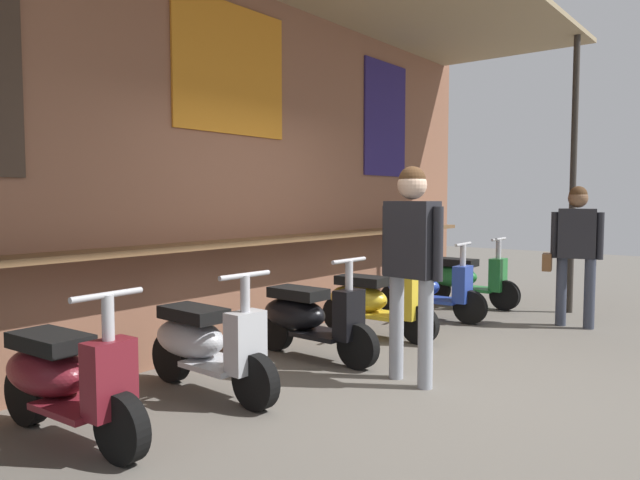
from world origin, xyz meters
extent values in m
plane|color=#605B54|center=(0.00, 0.00, 0.00)|extent=(25.89, 25.89, 0.00)
cube|color=#8C5B44|center=(0.00, 2.02, 1.85)|extent=(9.25, 0.25, 3.70)
cube|color=brown|center=(0.00, 1.72, 1.07)|extent=(8.32, 0.36, 0.05)
cube|color=orange|center=(-0.13, 1.89, 2.75)|extent=(1.43, 0.02, 1.25)
cube|color=navy|center=(2.69, 1.89, 2.56)|extent=(1.01, 0.02, 1.51)
cylinder|color=#332D28|center=(3.88, -0.23, 1.80)|extent=(0.08, 0.08, 3.60)
ellipsoid|color=maroon|center=(-2.36, 1.25, 0.40)|extent=(0.42, 0.72, 0.30)
cube|color=black|center=(-2.35, 1.20, 0.60)|extent=(0.33, 0.56, 0.10)
cube|color=maroon|center=(-2.34, 0.90, 0.25)|extent=(0.41, 0.52, 0.04)
cube|color=maroon|center=(-2.32, 0.60, 0.47)|extent=(0.29, 0.17, 0.44)
cylinder|color=#B7B7BC|center=(-2.32, 0.60, 0.60)|extent=(0.07, 0.07, 0.70)
cylinder|color=#B7B7BC|center=(-2.32, 0.60, 0.95)|extent=(0.46, 0.06, 0.04)
cylinder|color=black|center=(-2.32, 0.50, 0.20)|extent=(0.12, 0.40, 0.40)
cylinder|color=black|center=(-2.37, 1.50, 0.20)|extent=(0.12, 0.40, 0.40)
ellipsoid|color=#B2B5BA|center=(-1.21, 1.25, 0.40)|extent=(0.41, 0.72, 0.30)
cube|color=black|center=(-1.21, 1.20, 0.60)|extent=(0.33, 0.56, 0.10)
cube|color=#B2B5BA|center=(-1.23, 0.90, 0.25)|extent=(0.40, 0.52, 0.04)
cube|color=#B2B5BA|center=(-1.24, 0.60, 0.47)|extent=(0.29, 0.17, 0.44)
cylinder|color=#B7B7BC|center=(-1.24, 0.60, 0.60)|extent=(0.07, 0.07, 0.70)
cylinder|color=#B7B7BC|center=(-1.24, 0.60, 0.95)|extent=(0.46, 0.06, 0.04)
cylinder|color=black|center=(-1.24, 0.50, 0.20)|extent=(0.12, 0.40, 0.40)
cylinder|color=black|center=(-1.20, 1.50, 0.20)|extent=(0.12, 0.40, 0.40)
ellipsoid|color=black|center=(0.05, 1.25, 0.40)|extent=(0.40, 0.71, 0.30)
cube|color=black|center=(0.05, 1.20, 0.60)|extent=(0.31, 0.56, 0.10)
cube|color=black|center=(0.04, 0.90, 0.25)|extent=(0.39, 0.51, 0.04)
cube|color=black|center=(0.04, 0.60, 0.47)|extent=(0.28, 0.17, 0.44)
cylinder|color=#B7B7BC|center=(0.04, 0.60, 0.60)|extent=(0.07, 0.07, 0.70)
cylinder|color=#B7B7BC|center=(0.04, 0.60, 0.95)|extent=(0.46, 0.05, 0.04)
cylinder|color=black|center=(0.03, 0.50, 0.20)|extent=(0.11, 0.40, 0.40)
cylinder|color=black|center=(0.06, 1.50, 0.20)|extent=(0.11, 0.40, 0.40)
ellipsoid|color=gold|center=(1.13, 1.25, 0.40)|extent=(0.40, 0.71, 0.30)
cube|color=black|center=(1.13, 1.20, 0.60)|extent=(0.32, 0.56, 0.10)
cube|color=gold|center=(1.14, 0.90, 0.25)|extent=(0.39, 0.51, 0.04)
cube|color=gold|center=(1.15, 0.60, 0.47)|extent=(0.28, 0.17, 0.44)
cylinder|color=#B7B7BC|center=(1.15, 0.60, 0.60)|extent=(0.07, 0.07, 0.70)
cylinder|color=#B7B7BC|center=(1.15, 0.60, 0.95)|extent=(0.46, 0.05, 0.04)
cylinder|color=black|center=(1.15, 0.50, 0.20)|extent=(0.11, 0.40, 0.40)
cylinder|color=black|center=(1.13, 1.50, 0.20)|extent=(0.11, 0.40, 0.40)
ellipsoid|color=#233D9E|center=(2.35, 1.25, 0.40)|extent=(0.43, 0.72, 0.30)
cube|color=black|center=(2.35, 1.20, 0.60)|extent=(0.34, 0.57, 0.10)
cube|color=#233D9E|center=(2.37, 0.90, 0.25)|extent=(0.41, 0.52, 0.04)
cube|color=#233D9E|center=(2.39, 0.60, 0.47)|extent=(0.29, 0.18, 0.44)
cylinder|color=#B7B7BC|center=(2.39, 0.60, 0.60)|extent=(0.07, 0.07, 0.70)
cylinder|color=#B7B7BC|center=(2.39, 0.60, 0.95)|extent=(0.46, 0.07, 0.04)
cylinder|color=black|center=(2.40, 0.50, 0.20)|extent=(0.13, 0.41, 0.40)
cylinder|color=black|center=(2.33, 1.50, 0.20)|extent=(0.13, 0.41, 0.40)
ellipsoid|color=#237533|center=(3.50, 1.25, 0.40)|extent=(0.39, 0.70, 0.30)
cube|color=black|center=(3.50, 1.20, 0.60)|extent=(0.30, 0.55, 0.10)
cube|color=#237533|center=(3.51, 0.90, 0.25)|extent=(0.38, 0.50, 0.04)
cube|color=#237533|center=(3.51, 0.60, 0.47)|extent=(0.28, 0.16, 0.44)
cylinder|color=#B7B7BC|center=(3.51, 0.60, 0.60)|extent=(0.07, 0.07, 0.70)
cylinder|color=#B7B7BC|center=(3.51, 0.60, 0.95)|extent=(0.46, 0.04, 0.04)
cylinder|color=black|center=(3.51, 0.50, 0.20)|extent=(0.10, 0.40, 0.40)
cylinder|color=black|center=(3.50, 1.50, 0.20)|extent=(0.10, 0.40, 0.40)
cylinder|color=#383D4C|center=(3.00, -0.68, 0.40)|extent=(0.12, 0.12, 0.81)
cylinder|color=#383D4C|center=(2.99, -0.37, 0.40)|extent=(0.12, 0.12, 0.81)
cube|color=#232328|center=(2.99, -0.52, 1.09)|extent=(0.29, 0.44, 0.57)
sphere|color=brown|center=(2.99, -0.52, 1.50)|extent=(0.22, 0.22, 0.22)
sphere|color=#472D19|center=(2.99, -0.52, 1.54)|extent=(0.20, 0.20, 0.20)
cylinder|color=#232328|center=(3.05, -0.76, 1.07)|extent=(0.08, 0.08, 0.54)
cylinder|color=#232328|center=(2.94, -0.29, 1.07)|extent=(0.08, 0.08, 0.54)
cube|color=brown|center=(2.90, -0.23, 0.75)|extent=(0.28, 0.16, 0.20)
cylinder|color=#999EA8|center=(-0.07, -0.21, 0.43)|extent=(0.12, 0.12, 0.86)
cylinder|color=#999EA8|center=(0.01, 0.10, 0.43)|extent=(0.12, 0.12, 0.86)
cube|color=#232328|center=(-0.03, -0.06, 1.17)|extent=(0.26, 0.46, 0.61)
sphere|color=beige|center=(-0.03, -0.06, 1.60)|extent=(0.23, 0.23, 0.23)
sphere|color=#472D19|center=(-0.03, -0.06, 1.64)|extent=(0.21, 0.21, 0.21)
cylinder|color=#232328|center=(-0.07, -0.31, 1.15)|extent=(0.08, 0.08, 0.57)
cylinder|color=#232328|center=(0.01, 0.20, 1.15)|extent=(0.08, 0.08, 0.57)
camera|label=1|loc=(-4.18, -2.38, 1.49)|focal=33.16mm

